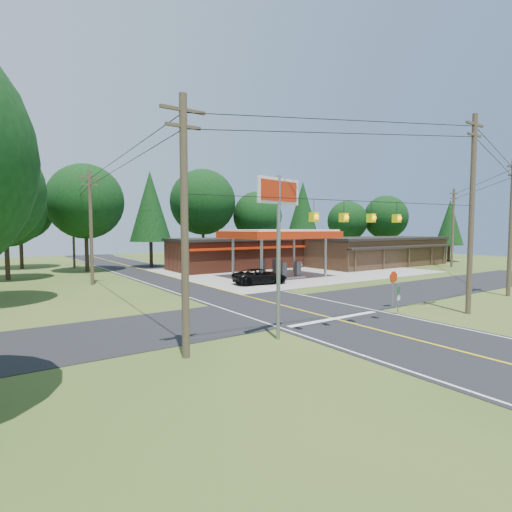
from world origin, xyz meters
TOP-DOWN VIEW (x-y plane):
  - ground at (0.00, 0.00)m, footprint 120.00×120.00m
  - main_highway at (0.00, 0.00)m, footprint 8.00×120.00m
  - cross_road at (0.00, 0.00)m, footprint 70.00×7.00m
  - lane_center_yellow at (0.00, 0.00)m, footprint 0.15×110.00m
  - gas_canopy at (9.00, 13.00)m, footprint 10.60×7.40m
  - convenience_store at (10.00, 22.98)m, footprint 16.40×7.55m
  - strip_building at (28.00, 15.98)m, footprint 20.40×8.75m
  - utility_pole_near_right at (7.50, -7.00)m, footprint 1.80×0.30m
  - utility_pole_near_left at (-9.50, -5.00)m, footprint 1.80×0.30m
  - utility_pole_far_left at (-8.00, 18.00)m, footprint 1.80×0.30m
  - utility_pole_right_b at (16.00, -5.50)m, footprint 1.80×0.30m
  - utility_pole_far_right at (34.00, 9.00)m, footprint 1.80×0.30m
  - utility_pole_north at (-6.50, 35.00)m, footprint 0.30×0.30m
  - overhead_beacons at (-1.00, -6.00)m, footprint 17.04×2.04m
  - treeline_backdrop at (0.82, 24.01)m, footprint 70.27×51.59m
  - suv_car at (4.50, 10.00)m, footprint 5.70×5.70m
  - sedan_car at (17.00, 21.00)m, footprint 3.68×3.68m
  - big_stop_sign at (-5.00, -5.01)m, footprint 2.67×0.66m
  - octagonal_stop_sign at (5.30, -3.43)m, footprint 0.83×0.09m
  - route_sign_post at (3.80, -4.91)m, footprint 0.38×0.14m

SIDE VIEW (x-z plane):
  - ground at x=0.00m, z-range 0.00..0.00m
  - main_highway at x=0.00m, z-range 0.00..0.02m
  - cross_road at x=0.00m, z-range 0.00..0.03m
  - lane_center_yellow at x=0.00m, z-range 0.02..0.03m
  - sedan_car at x=17.00m, z-range 0.00..1.21m
  - suv_car at x=4.50m, z-range 0.00..1.37m
  - route_sign_post at x=3.80m, z-range 0.17..2.07m
  - octagonal_stop_sign at x=5.30m, z-range 0.58..2.94m
  - strip_building at x=28.00m, z-range 0.01..3.81m
  - convenience_store at x=10.00m, z-range 0.02..3.82m
  - gas_canopy at x=9.00m, z-range 1.83..6.70m
  - utility_pole_north at x=-6.50m, z-range 0.00..9.50m
  - utility_pole_near_left at x=-9.50m, z-range 0.20..10.20m
  - utility_pole_far_left at x=-8.00m, z-range 0.20..10.20m
  - utility_pole_right_b at x=16.00m, z-range 0.20..10.20m
  - utility_pole_far_right at x=34.00m, z-range 0.20..10.20m
  - big_stop_sign at x=-5.00m, z-range 1.83..9.15m
  - utility_pole_near_right at x=7.50m, z-range 0.21..11.71m
  - overhead_beacons at x=-1.00m, z-range 5.70..6.73m
  - treeline_backdrop at x=0.82m, z-range 0.84..14.14m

